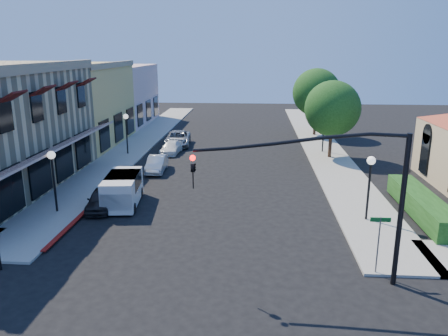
# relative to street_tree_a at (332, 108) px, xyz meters

# --- Properties ---
(ground) EXTENTS (120.00, 120.00, 0.00)m
(ground) POSITION_rel_street_tree_a_xyz_m (-8.80, -22.00, -4.19)
(ground) COLOR black
(ground) RESTS_ON ground
(sidewalk_left) EXTENTS (3.50, 50.00, 0.12)m
(sidewalk_left) POSITION_rel_street_tree_a_xyz_m (-17.55, 5.00, -4.13)
(sidewalk_left) COLOR gray
(sidewalk_left) RESTS_ON ground
(sidewalk_right) EXTENTS (3.50, 50.00, 0.12)m
(sidewalk_right) POSITION_rel_street_tree_a_xyz_m (-0.05, 5.00, -4.13)
(sidewalk_right) COLOR gray
(sidewalk_right) RESTS_ON ground
(curb_red_strip) EXTENTS (0.25, 10.00, 0.06)m
(curb_red_strip) POSITION_rel_street_tree_a_xyz_m (-15.70, -14.00, -4.19)
(curb_red_strip) COLOR maroon
(curb_red_strip) RESTS_ON ground
(yellow_stucco_building) EXTENTS (10.00, 12.00, 7.60)m
(yellow_stucco_building) POSITION_rel_street_tree_a_xyz_m (-24.30, 4.00, -0.39)
(yellow_stucco_building) COLOR #DBC062
(yellow_stucco_building) RESTS_ON ground
(pink_stucco_building) EXTENTS (10.00, 12.00, 7.00)m
(pink_stucco_building) POSITION_rel_street_tree_a_xyz_m (-24.30, 16.00, -0.69)
(pink_stucco_building) COLOR #CA9E99
(pink_stucco_building) RESTS_ON ground
(hedge) EXTENTS (1.40, 8.00, 1.10)m
(hedge) POSITION_rel_street_tree_a_xyz_m (2.90, -13.00, -4.19)
(hedge) COLOR #173F12
(hedge) RESTS_ON ground
(street_tree_a) EXTENTS (4.56, 4.56, 6.48)m
(street_tree_a) POSITION_rel_street_tree_a_xyz_m (0.00, 0.00, 0.00)
(street_tree_a) COLOR #352115
(street_tree_a) RESTS_ON ground
(street_tree_b) EXTENTS (4.94, 4.94, 7.02)m
(street_tree_b) POSITION_rel_street_tree_a_xyz_m (0.00, 10.00, 0.35)
(street_tree_b) COLOR #352115
(street_tree_b) RESTS_ON ground
(signal_mast_arm) EXTENTS (8.01, 0.39, 6.00)m
(signal_mast_arm) POSITION_rel_street_tree_a_xyz_m (-2.94, -20.50, -0.11)
(signal_mast_arm) COLOR black
(signal_mast_arm) RESTS_ON ground
(street_name_sign) EXTENTS (0.80, 0.06, 2.50)m
(street_name_sign) POSITION_rel_street_tree_a_xyz_m (-1.30, -19.80, -2.50)
(street_name_sign) COLOR #595B5E
(street_name_sign) RESTS_ON ground
(lamppost_left_near) EXTENTS (0.44, 0.44, 3.57)m
(lamppost_left_near) POSITION_rel_street_tree_a_xyz_m (-17.30, -14.00, -1.46)
(lamppost_left_near) COLOR black
(lamppost_left_near) RESTS_ON ground
(lamppost_left_far) EXTENTS (0.44, 0.44, 3.57)m
(lamppost_left_far) POSITION_rel_street_tree_a_xyz_m (-17.30, 0.00, -1.46)
(lamppost_left_far) COLOR black
(lamppost_left_far) RESTS_ON ground
(lamppost_right_near) EXTENTS (0.44, 0.44, 3.57)m
(lamppost_right_near) POSITION_rel_street_tree_a_xyz_m (-0.30, -14.00, -1.46)
(lamppost_right_near) COLOR black
(lamppost_right_near) RESTS_ON ground
(lamppost_right_far) EXTENTS (0.44, 0.44, 3.57)m
(lamppost_right_far) POSITION_rel_street_tree_a_xyz_m (-0.30, 2.00, -1.46)
(lamppost_right_far) COLOR black
(lamppost_right_far) RESTS_ON ground
(white_van) EXTENTS (2.20, 4.27, 1.82)m
(white_van) POSITION_rel_street_tree_a_xyz_m (-13.96, -12.49, -3.14)
(white_van) COLOR silver
(white_van) RESTS_ON ground
(parked_car_a) EXTENTS (1.82, 3.62, 1.18)m
(parked_car_a) POSITION_rel_street_tree_a_xyz_m (-15.00, -13.20, -3.60)
(parked_car_a) COLOR black
(parked_car_a) RESTS_ON ground
(parked_car_b) EXTENTS (1.42, 3.64, 1.18)m
(parked_car_b) POSITION_rel_street_tree_a_xyz_m (-13.60, -5.11, -3.60)
(parked_car_b) COLOR #BABEC0
(parked_car_b) RESTS_ON ground
(parked_car_c) EXTENTS (1.75, 3.72, 1.05)m
(parked_car_c) POSITION_rel_street_tree_a_xyz_m (-13.60, 0.79, -3.67)
(parked_car_c) COLOR white
(parked_car_c) RESTS_ON ground
(parked_car_d) EXTENTS (2.72, 5.10, 1.36)m
(parked_car_d) POSITION_rel_street_tree_a_xyz_m (-13.60, 4.00, -3.51)
(parked_car_d) COLOR gray
(parked_car_d) RESTS_ON ground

